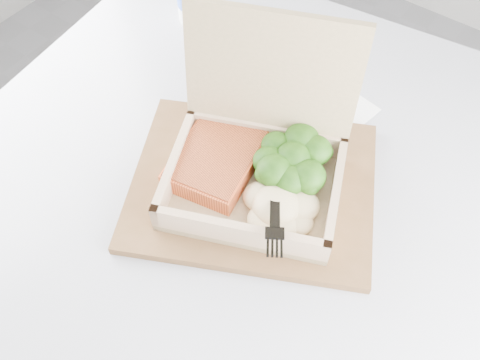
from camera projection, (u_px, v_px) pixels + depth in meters
The scene contains 8 objects.
cafe_table at pixel (248, 256), 0.86m from camera, with size 0.93×0.93×0.74m.
serving_tray at pixel (253, 185), 0.70m from camera, with size 0.31×0.25×0.01m, color brown.
takeout_container at pixel (259, 149), 0.66m from camera, with size 0.27×0.26×0.20m.
salmon_fillet at pixel (217, 159), 0.69m from camera, with size 0.10×0.13×0.03m, color #D9612A.
broccoli_pile at pixel (293, 163), 0.68m from camera, with size 0.11×0.11×0.04m, color #336D18, non-canonical shape.
mashed_potatoes at pixel (276, 205), 0.64m from camera, with size 0.10×0.08×0.03m, color #D7BF8B.
plastic_fork at pixel (275, 183), 0.65m from camera, with size 0.10×0.14×0.03m.
receipt at pixel (335, 120), 0.77m from camera, with size 0.07×0.13×0.00m, color white.
Camera 1 is at (-0.27, 0.15, 1.33)m, focal length 40.00 mm.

